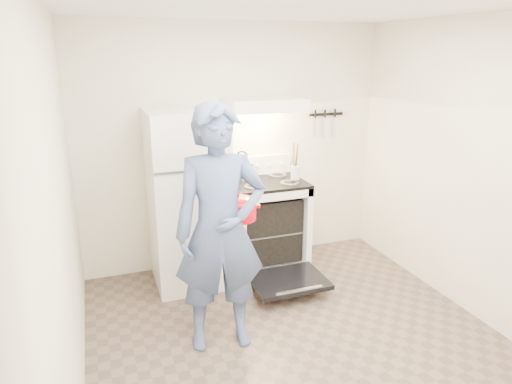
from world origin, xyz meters
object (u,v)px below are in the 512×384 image
Objects in this scene: refrigerator at (188,200)px; stove_body at (266,226)px; person at (220,231)px; dutch_oven at (237,210)px; tea_kettle at (242,164)px.

refrigerator is 1.85× the size of stove_body.
refrigerator is 0.90× the size of person.
refrigerator is at bearing -178.23° from stove_body.
dutch_oven is (-0.58, -0.85, 0.52)m from stove_body.
person reaches higher than dutch_oven.
person is at bearing -114.43° from tea_kettle.
tea_kettle is at bearing 20.86° from refrigerator.
refrigerator is at bearing 105.90° from dutch_oven.
stove_body is at bearing 1.77° from refrigerator.
person is at bearing -128.82° from dutch_oven.
tea_kettle is 1.13m from dutch_oven.
refrigerator reaches higher than stove_body.
person is (0.02, -1.09, 0.09)m from refrigerator.
dutch_oven is (-0.39, -1.06, -0.11)m from tea_kettle.
stove_body is 1.15m from dutch_oven.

